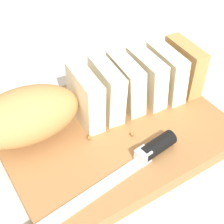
% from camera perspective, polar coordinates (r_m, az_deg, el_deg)
% --- Properties ---
extents(ground_plane, '(3.00, 3.00, 0.00)m').
position_cam_1_polar(ground_plane, '(0.59, 0.00, -4.01)').
color(ground_plane, beige).
extents(cutting_board, '(0.38, 0.30, 0.03)m').
position_cam_1_polar(cutting_board, '(0.58, 0.00, -3.14)').
color(cutting_board, '#9E6B3D').
rests_on(cutting_board, ground_plane).
extents(bread_loaf, '(0.41, 0.15, 0.09)m').
position_cam_1_polar(bread_loaf, '(0.56, -4.57, 2.57)').
color(bread_loaf, tan).
rests_on(bread_loaf, cutting_board).
extents(bread_knife, '(0.27, 0.04, 0.02)m').
position_cam_1_polar(bread_knife, '(0.51, 5.37, -7.58)').
color(bread_knife, silver).
rests_on(bread_knife, cutting_board).
extents(crumb_near_knife, '(0.01, 0.01, 0.01)m').
position_cam_1_polar(crumb_near_knife, '(0.55, 3.48, -3.81)').
color(crumb_near_knife, '#996633').
rests_on(crumb_near_knife, cutting_board).
extents(crumb_near_loaf, '(0.01, 0.01, 0.01)m').
position_cam_1_polar(crumb_near_loaf, '(0.55, -3.94, -4.39)').
color(crumb_near_loaf, '#996633').
rests_on(crumb_near_loaf, cutting_board).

